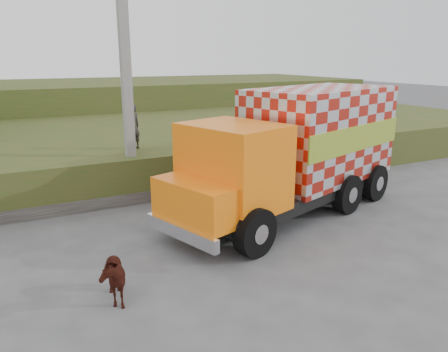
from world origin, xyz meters
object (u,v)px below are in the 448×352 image
utility_pole (126,76)px  pedestrian (133,127)px  cargo_truck (298,150)px  cow (110,276)px

utility_pole → pedestrian: bearing=69.6°
cargo_truck → pedestrian: cargo_truck is taller
cargo_truck → pedestrian: bearing=113.1°
cargo_truck → pedestrian: 5.90m
utility_pole → pedestrian: size_ratio=5.04×
pedestrian → utility_pole: bearing=50.5°
cow → pedestrian: (2.51, 7.14, 1.77)m
utility_pole → cow: utility_pole is taller
utility_pole → pedestrian: 2.13m
cargo_truck → cow: size_ratio=7.03×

